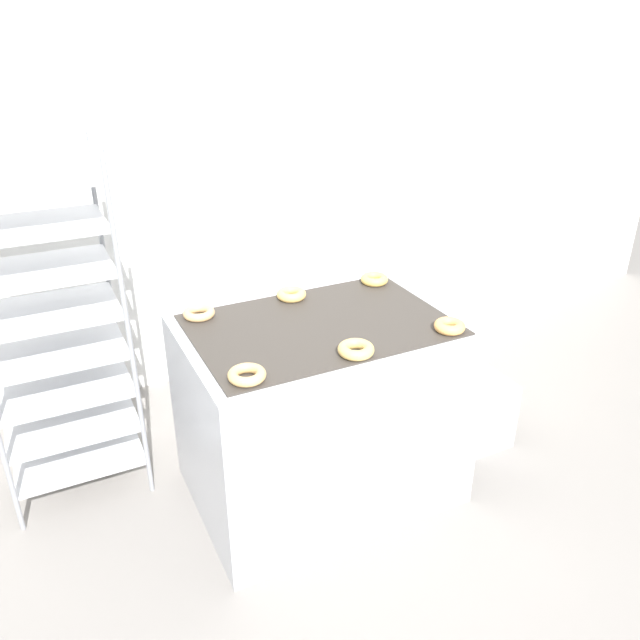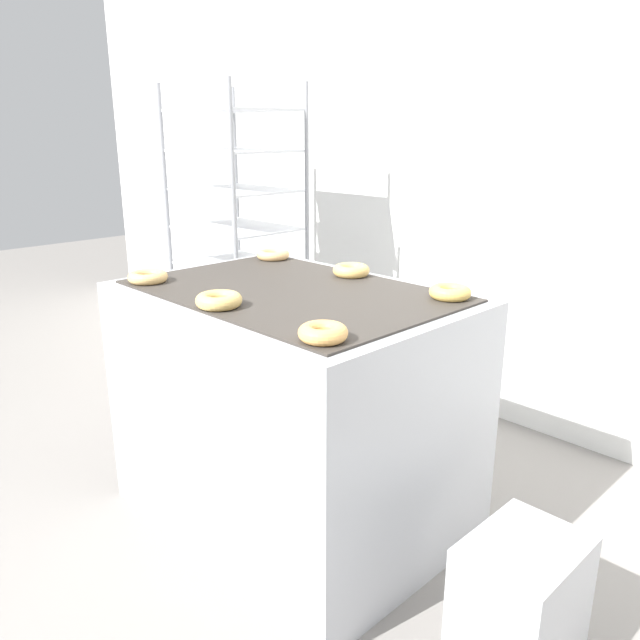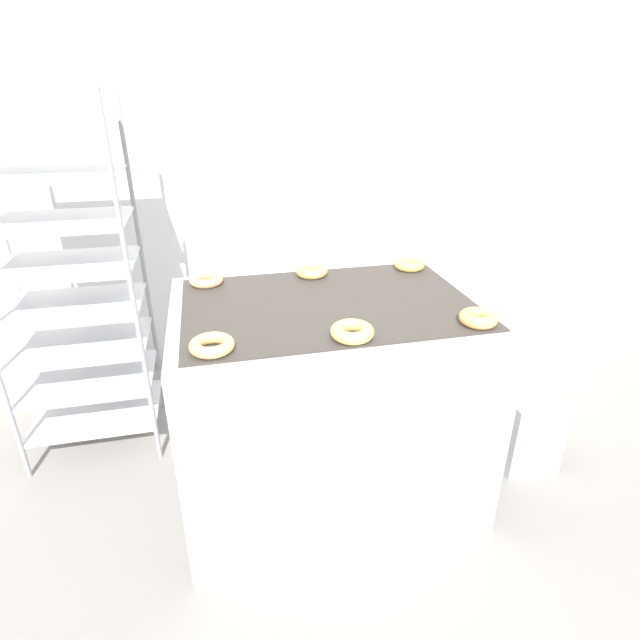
# 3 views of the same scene
# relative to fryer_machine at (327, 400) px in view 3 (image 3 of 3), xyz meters

# --- Properties ---
(ground_plane) EXTENTS (14.00, 14.00, 0.00)m
(ground_plane) POSITION_rel_fryer_machine_xyz_m (-0.00, -0.70, -0.48)
(ground_plane) COLOR gray
(wall_back) EXTENTS (8.00, 0.05, 2.80)m
(wall_back) POSITION_rel_fryer_machine_xyz_m (-0.00, 1.43, 0.92)
(wall_back) COLOR white
(wall_back) RESTS_ON ground_plane
(fryer_machine) EXTENTS (1.27, 0.90, 0.95)m
(fryer_machine) POSITION_rel_fryer_machine_xyz_m (0.00, 0.00, 0.00)
(fryer_machine) COLOR #B7BABF
(fryer_machine) RESTS_ON ground_plane
(baking_rack_cart) EXTENTS (0.65, 0.51, 1.75)m
(baking_rack_cart) POSITION_rel_fryer_machine_xyz_m (-1.12, 0.60, 0.42)
(baking_rack_cart) COLOR gray
(baking_rack_cart) RESTS_ON ground_plane
(glaze_bin) EXTENTS (0.28, 0.36, 0.40)m
(glaze_bin) POSITION_rel_fryer_machine_xyz_m (1.01, -0.02, -0.28)
(glaze_bin) COLOR #B7BABF
(glaze_bin) RESTS_ON ground_plane
(donut_near_left) EXTENTS (0.15, 0.15, 0.04)m
(donut_near_left) POSITION_rel_fryer_machine_xyz_m (-0.48, -0.32, 0.50)
(donut_near_left) COLOR tan
(donut_near_left) RESTS_ON fryer_machine
(donut_near_center) EXTENTS (0.16, 0.16, 0.05)m
(donut_near_center) POSITION_rel_fryer_machine_xyz_m (0.01, -0.33, 0.50)
(donut_near_center) COLOR #DAB462
(donut_near_center) RESTS_ON fryer_machine
(donut_near_right) EXTENTS (0.14, 0.14, 0.05)m
(donut_near_right) POSITION_rel_fryer_machine_xyz_m (0.49, -0.32, 0.50)
(donut_near_right) COLOR #EBAB5B
(donut_near_right) RESTS_ON fryer_machine
(donut_far_left) EXTENTS (0.15, 0.15, 0.04)m
(donut_far_left) POSITION_rel_fryer_machine_xyz_m (-0.48, 0.32, 0.50)
(donut_far_left) COLOR #DEAD6F
(donut_far_left) RESTS_ON fryer_machine
(donut_far_center) EXTENTS (0.15, 0.15, 0.04)m
(donut_far_center) POSITION_rel_fryer_machine_xyz_m (-0.00, 0.33, 0.50)
(donut_far_center) COLOR #E5B762
(donut_far_center) RESTS_ON fryer_machine
(donut_far_right) EXTENTS (0.15, 0.15, 0.04)m
(donut_far_right) POSITION_rel_fryer_machine_xyz_m (0.48, 0.32, 0.50)
(donut_far_right) COLOR #E9BD5A
(donut_far_right) RESTS_ON fryer_machine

